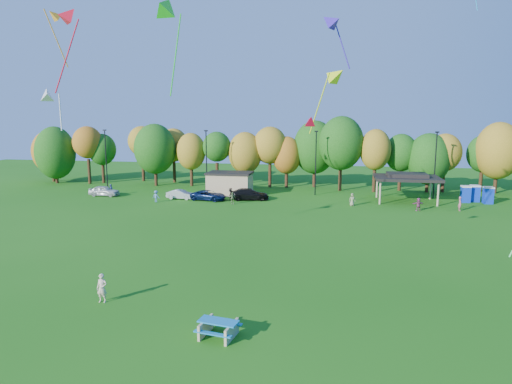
% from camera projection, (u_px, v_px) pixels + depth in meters
% --- Properties ---
extents(ground, '(160.00, 160.00, 0.00)m').
position_uv_depth(ground, '(243.00, 309.00, 26.57)').
color(ground, '#19600F').
rests_on(ground, ground).
extents(tree_line, '(93.57, 10.55, 11.15)m').
position_uv_depth(tree_line, '(298.00, 150.00, 69.93)').
color(tree_line, black).
rests_on(tree_line, ground).
extents(lamp_posts, '(64.50, 0.25, 9.09)m').
position_uv_depth(lamp_posts, '(316.00, 161.00, 64.21)').
color(lamp_posts, black).
rests_on(lamp_posts, ground).
extents(utility_building, '(6.30, 4.30, 3.25)m').
position_uv_depth(utility_building, '(230.00, 183.00, 64.95)').
color(utility_building, tan).
rests_on(utility_building, ground).
extents(pavilion, '(8.20, 6.20, 3.77)m').
position_uv_depth(pavilion, '(407.00, 177.00, 59.44)').
color(pavilion, tan).
rests_on(pavilion, ground).
extents(porta_potties, '(3.75, 2.31, 2.18)m').
position_uv_depth(porta_potties, '(476.00, 194.00, 59.18)').
color(porta_potties, '#0E32B8').
rests_on(porta_potties, ground).
extents(picnic_table, '(2.26, 1.98, 0.87)m').
position_uv_depth(picnic_table, '(218.00, 327.00, 23.17)').
color(picnic_table, tan).
rests_on(picnic_table, ground).
extents(kite_flyer, '(0.65, 0.43, 1.78)m').
position_uv_depth(kite_flyer, '(102.00, 288.00, 27.44)').
color(kite_flyer, beige).
rests_on(kite_flyer, ground).
extents(car_a, '(4.30, 1.76, 1.46)m').
position_uv_depth(car_a, '(104.00, 191.00, 64.06)').
color(car_a, silver).
rests_on(car_a, ground).
extents(car_b, '(3.93, 1.62, 1.26)m').
position_uv_depth(car_b, '(181.00, 194.00, 61.68)').
color(car_b, '#ACACB2').
rests_on(car_b, ground).
extents(car_c, '(5.05, 2.89, 1.33)m').
position_uv_depth(car_c, '(208.00, 195.00, 60.80)').
color(car_c, '#0B1A43').
rests_on(car_c, ground).
extents(car_d, '(5.64, 3.22, 1.54)m').
position_uv_depth(car_d, '(249.00, 194.00, 61.03)').
color(car_d, black).
rests_on(car_d, ground).
extents(far_person_0, '(0.41, 0.62, 1.70)m').
position_uv_depth(far_person_0, '(460.00, 204.00, 54.03)').
color(far_person_0, '#B6566E').
rests_on(far_person_0, ground).
extents(far_person_1, '(1.08, 0.75, 1.54)m').
position_uv_depth(far_person_1, '(156.00, 196.00, 59.44)').
color(far_person_1, teal).
rests_on(far_person_1, ground).
extents(far_person_2, '(0.87, 0.67, 1.58)m').
position_uv_depth(far_person_2, '(352.00, 200.00, 57.03)').
color(far_person_2, gray).
rests_on(far_person_2, ground).
extents(far_person_3, '(0.98, 0.79, 1.55)m').
position_uv_depth(far_person_3, '(232.00, 198.00, 58.04)').
color(far_person_3, '#68814F').
rests_on(far_person_3, ground).
extents(far_person_4, '(0.86, 0.94, 1.57)m').
position_uv_depth(far_person_4, '(111.00, 190.00, 64.69)').
color(far_person_4, '#4E61AD').
rests_on(far_person_4, ground).
extents(far_person_5, '(1.51, 0.94, 1.55)m').
position_uv_depth(far_person_5, '(418.00, 204.00, 54.07)').
color(far_person_5, '#9C4172').
rests_on(far_person_5, ground).
extents(kite_0, '(1.78, 2.17, 3.52)m').
position_uv_depth(kite_0, '(47.00, 94.00, 33.87)').
color(kite_0, silver).
extents(kite_1, '(1.16, 1.36, 1.17)m').
position_uv_depth(kite_1, '(310.00, 120.00, 31.43)').
color(kite_1, red).
extents(kite_4, '(2.89, 1.90, 4.60)m').
position_uv_depth(kite_4, '(329.00, 22.00, 36.19)').
color(kite_4, '#331C9E').
extents(kite_12, '(2.30, 2.83, 5.32)m').
position_uv_depth(kite_12, '(54.00, 16.00, 40.24)').
color(kite_12, orange).
extents(kite_13, '(3.29, 2.34, 5.58)m').
position_uv_depth(kite_13, '(337.00, 76.00, 36.11)').
color(kite_13, '#C4DB17').
extents(kite_14, '(1.91, 4.57, 7.62)m').
position_uv_depth(kite_14, '(167.00, 7.00, 33.52)').
color(kite_14, '#19BD1B').
extents(kite_15, '(3.08, 3.15, 6.37)m').
position_uv_depth(kite_15, '(70.00, 16.00, 33.04)').
color(kite_15, red).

